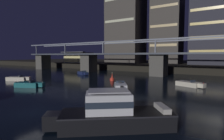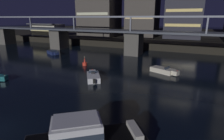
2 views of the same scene
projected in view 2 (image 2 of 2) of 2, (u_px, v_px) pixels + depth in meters
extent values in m
cube|color=black|center=(166.00, 35.00, 88.20)|extent=(240.00, 80.00, 2.20)
cube|color=#4C4944|center=(6.00, 36.00, 64.89)|extent=(3.60, 4.40, 5.55)
cube|color=#4C4944|center=(59.00, 39.00, 55.38)|extent=(3.60, 4.40, 5.55)
cube|color=#4C4944|center=(134.00, 44.00, 45.87)|extent=(3.60, 4.40, 5.55)
cube|color=#3D424C|center=(134.00, 31.00, 45.05)|extent=(99.85, 6.40, 0.45)
cube|color=slate|center=(131.00, 17.00, 41.58)|extent=(99.85, 0.36, 0.36)
cube|color=slate|center=(138.00, 17.00, 46.64)|extent=(99.85, 0.36, 0.36)
cube|color=slate|center=(31.00, 23.00, 54.70)|extent=(0.30, 0.30, 3.20)
cube|color=slate|center=(74.00, 23.00, 48.36)|extent=(0.30, 0.30, 3.20)
cube|color=slate|center=(131.00, 24.00, 42.02)|extent=(0.30, 0.30, 3.20)
cube|color=slate|center=(207.00, 25.00, 35.68)|extent=(0.30, 0.30, 3.20)
cube|color=beige|center=(92.00, 14.00, 63.56)|extent=(12.37, 0.10, 0.90)
cube|color=beige|center=(139.00, 18.00, 62.17)|extent=(9.66, 0.10, 0.90)
cube|color=#282833|center=(185.00, 4.00, 60.74)|extent=(11.59, 9.78, 22.48)
cube|color=#F2D172|center=(182.00, 25.00, 58.27)|extent=(10.67, 0.10, 0.90)
cube|color=#F2D172|center=(183.00, 10.00, 57.05)|extent=(10.67, 0.10, 0.90)
cube|color=#B2AD9E|center=(48.00, 30.00, 71.74)|extent=(12.00, 6.00, 4.40)
cube|color=#EAD88C|center=(42.00, 32.00, 69.20)|extent=(11.20, 0.10, 2.64)
cube|color=#4C4C51|center=(40.00, 24.00, 67.96)|extent=(12.40, 1.60, 0.30)
cube|color=black|center=(86.00, 140.00, 12.36)|extent=(8.02, 7.09, 0.10)
cube|color=white|center=(77.00, 131.00, 12.02)|extent=(3.81, 3.63, 1.40)
cube|color=#283342|center=(77.00, 130.00, 12.01)|extent=(3.87, 3.68, 0.44)
cube|color=silver|center=(76.00, 119.00, 11.79)|extent=(3.43, 3.26, 0.08)
cube|color=#B7B2A8|center=(135.00, 130.00, 13.03)|extent=(1.75, 2.01, 0.36)
cube|color=#19234C|center=(53.00, 52.00, 47.37)|extent=(4.30, 3.38, 0.80)
cube|color=#19234C|center=(56.00, 54.00, 45.54)|extent=(1.25, 1.29, 0.70)
cube|color=#283342|center=(54.00, 51.00, 46.57)|extent=(0.70, 1.25, 0.36)
cube|color=#262628|center=(54.00, 51.00, 46.78)|extent=(0.61, 0.68, 0.24)
cube|color=black|center=(50.00, 51.00, 48.98)|extent=(0.48, 0.48, 0.60)
sphere|color=#33D84C|center=(57.00, 52.00, 45.23)|extent=(0.12, 0.12, 0.12)
cube|color=#196066|center=(3.00, 78.00, 27.15)|extent=(1.23, 1.27, 0.70)
sphere|color=beige|center=(5.00, 75.00, 27.03)|extent=(0.12, 0.12, 0.12)
cube|color=beige|center=(162.00, 70.00, 31.35)|extent=(4.30, 3.15, 0.80)
cube|color=beige|center=(175.00, 73.00, 29.64)|extent=(1.21, 1.26, 0.70)
cube|color=#283342|center=(167.00, 68.00, 30.59)|extent=(0.61, 1.29, 0.36)
cube|color=#262628|center=(166.00, 68.00, 30.78)|extent=(0.58, 0.67, 0.24)
cube|color=black|center=(152.00, 67.00, 32.84)|extent=(0.47, 0.47, 0.60)
sphere|color=red|center=(177.00, 71.00, 29.34)|extent=(0.12, 0.12, 0.12)
cube|color=silver|center=(93.00, 77.00, 27.70)|extent=(3.68, 4.25, 0.80)
cube|color=silver|center=(92.00, 72.00, 29.97)|extent=(1.32, 1.30, 0.70)
cube|color=#283342|center=(93.00, 72.00, 28.35)|extent=(1.18, 0.84, 0.36)
cube|color=#262628|center=(93.00, 73.00, 28.13)|extent=(0.69, 0.64, 0.24)
cube|color=black|center=(94.00, 81.00, 25.63)|extent=(0.50, 0.50, 0.60)
sphere|color=red|center=(92.00, 69.00, 30.09)|extent=(0.12, 0.12, 0.12)
cylinder|color=red|center=(85.00, 64.00, 36.08)|extent=(0.90, 0.90, 0.60)
cone|color=red|center=(85.00, 60.00, 35.86)|extent=(0.36, 0.36, 1.00)
sphere|color=#F2EAB2|center=(84.00, 57.00, 35.71)|extent=(0.16, 0.16, 0.16)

